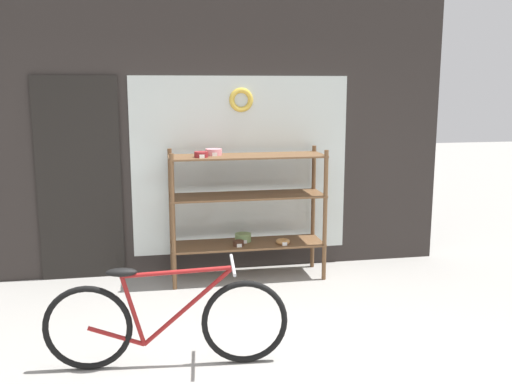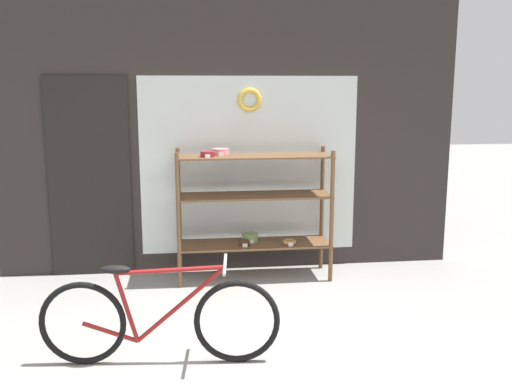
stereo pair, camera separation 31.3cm
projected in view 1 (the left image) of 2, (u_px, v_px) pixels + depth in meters
name	position (u px, v px, depth m)	size (l,w,h in m)	color
ground_plane	(273.00, 384.00, 3.88)	(30.00, 30.00, 0.00)	gray
storefront_facade	(218.00, 92.00, 6.00)	(4.93, 0.13, 4.00)	#2D2826
display_case	(246.00, 203.00, 5.89)	(1.59, 0.48, 1.37)	brown
bicycle	(166.00, 321.00, 4.07)	(1.74, 0.46, 0.76)	black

